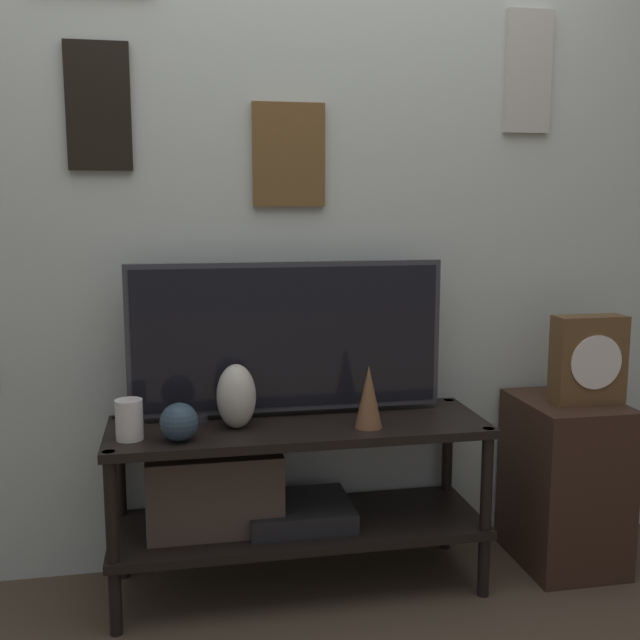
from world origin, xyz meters
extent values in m
plane|color=#4C3D2D|center=(0.00, 0.00, 0.00)|extent=(12.00, 12.00, 0.00)
cube|color=beige|center=(0.00, 0.52, 1.35)|extent=(6.40, 0.06, 2.70)
cube|color=brown|center=(0.01, 0.48, 1.50)|extent=(0.26, 0.02, 0.36)
cube|color=white|center=(0.01, 0.47, 1.50)|extent=(0.22, 0.01, 0.32)
cube|color=#B7B2A8|center=(0.90, 0.48, 1.81)|extent=(0.18, 0.02, 0.44)
cube|color=white|center=(0.90, 0.47, 1.81)|extent=(0.14, 0.01, 0.40)
cube|color=black|center=(-0.63, 0.48, 1.65)|extent=(0.21, 0.02, 0.42)
cube|color=white|center=(-0.63, 0.47, 1.65)|extent=(0.17, 0.01, 0.38)
cube|color=black|center=(0.00, 0.25, 0.58)|extent=(1.28, 0.43, 0.03)
cube|color=black|center=(0.00, 0.25, 0.23)|extent=(1.28, 0.43, 0.03)
cylinder|color=black|center=(-0.61, 0.07, 0.30)|extent=(0.04, 0.04, 0.60)
cylinder|color=black|center=(0.61, 0.07, 0.30)|extent=(0.04, 0.04, 0.60)
cylinder|color=black|center=(-0.61, 0.44, 0.30)|extent=(0.04, 0.04, 0.60)
cylinder|color=black|center=(0.61, 0.44, 0.30)|extent=(0.04, 0.04, 0.60)
cube|color=black|center=(0.00, 0.25, 0.28)|extent=(0.36, 0.30, 0.07)
cube|color=#47382D|center=(-0.29, 0.25, 0.38)|extent=(0.45, 0.24, 0.27)
cylinder|color=#333338|center=(-0.32, 0.35, 0.61)|extent=(0.05, 0.05, 0.02)
cylinder|color=#333338|center=(0.28, 0.35, 0.61)|extent=(0.05, 0.05, 0.02)
cube|color=#333338|center=(-0.02, 0.35, 0.88)|extent=(1.09, 0.04, 0.52)
cube|color=black|center=(-0.02, 0.34, 0.88)|extent=(1.06, 0.01, 0.49)
cone|color=brown|center=(0.22, 0.16, 0.70)|extent=(0.09, 0.09, 0.21)
sphere|color=#2D4251|center=(-0.40, 0.13, 0.66)|extent=(0.12, 0.12, 0.12)
ellipsoid|color=beige|center=(-0.21, 0.24, 0.70)|extent=(0.13, 0.13, 0.22)
cylinder|color=silver|center=(-0.55, 0.18, 0.66)|extent=(0.09, 0.09, 0.13)
cube|color=#382319|center=(1.00, 0.26, 0.31)|extent=(0.34, 0.43, 0.62)
cube|color=brown|center=(1.05, 0.22, 0.78)|extent=(0.26, 0.10, 0.32)
cylinder|color=white|center=(1.05, 0.17, 0.78)|extent=(0.19, 0.01, 0.19)
camera|label=1|loc=(-0.40, -2.18, 1.33)|focal=42.00mm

